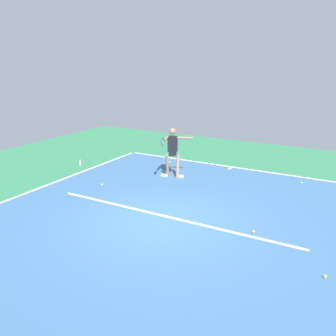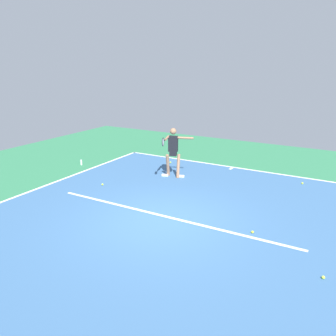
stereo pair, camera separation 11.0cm
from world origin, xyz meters
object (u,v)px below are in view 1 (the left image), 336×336
at_px(tennis_player, 173,149).
at_px(tennis_ball_centre_court, 253,232).
at_px(tennis_ball_by_baseline, 302,183).
at_px(tennis_ball_near_service_line, 169,162).
at_px(tennis_ball_far_corner, 102,185).
at_px(water_bottle, 80,163).
at_px(tennis_ball_by_sideline, 325,276).

relative_size(tennis_player, tennis_ball_centre_court, 27.73).
distance_m(tennis_player, tennis_ball_centre_court, 4.92).
relative_size(tennis_ball_by_baseline, tennis_ball_near_service_line, 1.00).
distance_m(tennis_player, tennis_ball_far_corner, 2.81).
bearing_deg(tennis_ball_near_service_line, tennis_ball_by_baseline, 179.83).
height_order(tennis_ball_far_corner, water_bottle, water_bottle).
xyz_separation_m(tennis_ball_centre_court, water_bottle, (7.88, -2.38, 0.08)).
xyz_separation_m(tennis_ball_by_sideline, water_bottle, (9.64, -3.55, 0.08)).
bearing_deg(water_bottle, tennis_ball_far_corner, 147.70).
bearing_deg(tennis_ball_near_service_line, tennis_ball_far_corner, 79.25).
bearing_deg(tennis_ball_near_service_line, tennis_ball_by_sideline, 139.57).
height_order(tennis_ball_near_service_line, water_bottle, water_bottle).
bearing_deg(tennis_player, tennis_ball_by_sideline, 125.90).
height_order(tennis_player, tennis_ball_far_corner, tennis_player).
relative_size(tennis_ball_by_baseline, tennis_ball_centre_court, 1.00).
height_order(tennis_ball_by_baseline, tennis_ball_centre_court, same).
distance_m(tennis_ball_far_corner, tennis_ball_by_sideline, 7.55).
bearing_deg(water_bottle, tennis_ball_centre_court, 163.23).
bearing_deg(tennis_ball_far_corner, tennis_player, -129.47).
bearing_deg(tennis_ball_near_service_line, tennis_ball_centre_court, 137.43).
relative_size(tennis_player, tennis_ball_near_service_line, 27.73).
relative_size(tennis_ball_by_baseline, water_bottle, 0.30).
distance_m(tennis_player, water_bottle, 4.18).
xyz_separation_m(tennis_player, tennis_ball_by_sideline, (-5.60, 4.06, -1.03)).
bearing_deg(tennis_player, tennis_ball_by_baseline, -178.51).
height_order(tennis_ball_centre_court, tennis_ball_near_service_line, same).
distance_m(tennis_ball_far_corner, tennis_ball_by_baseline, 6.93).
distance_m(tennis_ball_centre_court, water_bottle, 8.23).
relative_size(tennis_player, water_bottle, 8.32).
relative_size(tennis_ball_by_sideline, tennis_ball_near_service_line, 1.00).
relative_size(tennis_ball_centre_court, water_bottle, 0.30).
distance_m(tennis_ball_by_sideline, water_bottle, 10.27).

